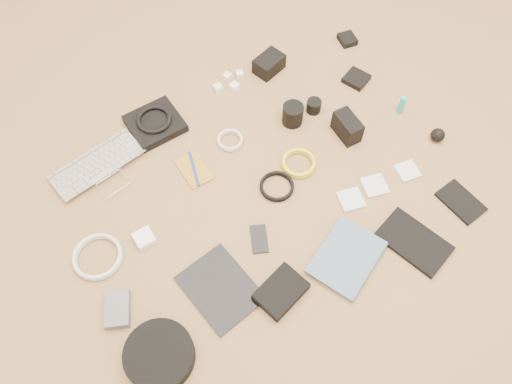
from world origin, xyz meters
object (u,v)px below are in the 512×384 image
paperback (371,272)px  phone (259,239)px  dslr_camera (269,64)px  laptop (105,174)px  headphone_case (159,355)px  tablet (220,288)px

paperback → phone: bearing=15.8°
dslr_camera → phone: dslr_camera is taller
laptop → phone: size_ratio=3.26×
laptop → paperback: laptop is taller
phone → headphone_case: 0.48m
dslr_camera → laptop: bearing=173.5°
tablet → headphone_case: (-0.25, -0.10, 0.02)m
headphone_case → paperback: size_ratio=0.86×
laptop → tablet: (0.15, -0.58, -0.01)m
dslr_camera → tablet: dslr_camera is taller
phone → paperback: (0.25, -0.29, 0.01)m
paperback → laptop: bearing=12.3°
paperback → headphone_case: bearing=56.6°
laptop → headphone_case: bearing=-108.5°
phone → tablet: bearing=-131.9°
headphone_case → paperback: (0.69, -0.10, -0.02)m
phone → headphone_case: bearing=-133.5°
tablet → paperback: size_ratio=1.02×
headphone_case → paperback: bearing=-8.6°
laptop → phone: bearing=-65.2°
laptop → headphone_case: size_ratio=1.63×
laptop → paperback: bearing=-63.0°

